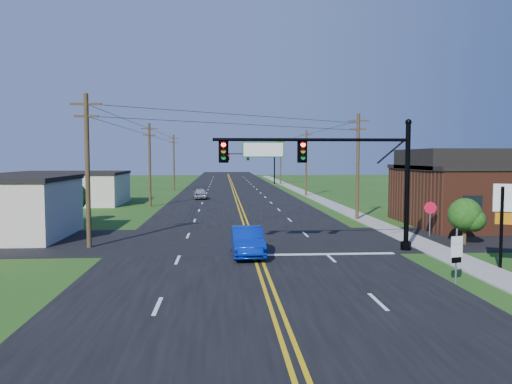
{
  "coord_description": "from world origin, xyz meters",
  "views": [
    {
      "loc": [
        -1.68,
        -19.6,
        5.33
      ],
      "look_at": [
        0.33,
        10.0,
        3.26
      ],
      "focal_mm": 35.0,
      "sensor_mm": 36.0,
      "label": 1
    }
  ],
  "objects": [
    {
      "name": "brick_building",
      "position": [
        20.0,
        18.0,
        2.35
      ],
      "size": [
        14.2,
        11.2,
        4.7
      ],
      "color": "#592919",
      "rests_on": "ground"
    },
    {
      "name": "utility_pole_left_a",
      "position": [
        -9.5,
        10.0,
        4.72
      ],
      "size": [
        1.8,
        0.28,
        9.0
      ],
      "color": "#3A2C1A",
      "rests_on": "ground"
    },
    {
      "name": "utility_pole_right_c",
      "position": [
        9.8,
        78.0,
        4.72
      ],
      "size": [
        1.8,
        0.28,
        9.0
      ],
      "color": "#3A2C1A",
      "rests_on": "ground"
    },
    {
      "name": "cream_bldg_far",
      "position": [
        -19.0,
        38.0,
        1.86
      ],
      "size": [
        12.2,
        9.2,
        3.7
      ],
      "color": "beige",
      "rests_on": "ground"
    },
    {
      "name": "sidewalk",
      "position": [
        10.5,
        40.0,
        0.04
      ],
      "size": [
        2.0,
        160.0,
        0.08
      ],
      "primitive_type": "cube",
      "color": "gray",
      "rests_on": "ground"
    },
    {
      "name": "tree_right_back",
      "position": [
        16.0,
        26.0,
        2.6
      ],
      "size": [
        3.0,
        3.0,
        4.1
      ],
      "color": "#3A2C1A",
      "rests_on": "ground"
    },
    {
      "name": "utility_pole_left_b",
      "position": [
        -9.5,
        35.0,
        4.72
      ],
      "size": [
        1.8,
        0.28,
        9.0
      ],
      "color": "#3A2C1A",
      "rests_on": "ground"
    },
    {
      "name": "road_cross",
      "position": [
        0.0,
        12.0,
        0.02
      ],
      "size": [
        70.0,
        10.0,
        0.04
      ],
      "primitive_type": "cube",
      "color": "black",
      "rests_on": "ground"
    },
    {
      "name": "signal_mast_main",
      "position": [
        4.34,
        8.0,
        4.75
      ],
      "size": [
        11.3,
        0.6,
        7.48
      ],
      "color": "black",
      "rests_on": "ground"
    },
    {
      "name": "tree_left",
      "position": [
        -14.0,
        22.0,
        2.16
      ],
      "size": [
        2.4,
        2.4,
        3.37
      ],
      "color": "#3A2C1A",
      "rests_on": "ground"
    },
    {
      "name": "road_main",
      "position": [
        0.0,
        50.0,
        0.02
      ],
      "size": [
        16.0,
        220.0,
        0.04
      ],
      "primitive_type": "cube",
      "color": "black",
      "rests_on": "ground"
    },
    {
      "name": "utility_pole_left_c",
      "position": [
        -9.5,
        62.0,
        4.72
      ],
      "size": [
        1.8,
        0.28,
        9.0
      ],
      "color": "#3A2C1A",
      "rests_on": "ground"
    },
    {
      "name": "utility_pole_right_b",
      "position": [
        9.8,
        48.0,
        4.72
      ],
      "size": [
        1.8,
        0.28,
        9.0
      ],
      "color": "#3A2C1A",
      "rests_on": "ground"
    },
    {
      "name": "route_sign",
      "position": [
        8.14,
        0.49,
        1.36
      ],
      "size": [
        0.57,
        0.19,
        2.34
      ],
      "rotation": [
        0.0,
        0.0,
        0.27
      ],
      "color": "slate",
      "rests_on": "ground"
    },
    {
      "name": "signal_mast_far",
      "position": [
        4.44,
        80.0,
        4.55
      ],
      "size": [
        10.98,
        0.6,
        7.48
      ],
      "color": "black",
      "rests_on": "ground"
    },
    {
      "name": "shrub_corner",
      "position": [
        13.0,
        9.5,
        1.85
      ],
      "size": [
        2.0,
        2.0,
        2.86
      ],
      "color": "#3A2C1A",
      "rests_on": "ground"
    },
    {
      "name": "blue_car",
      "position": [
        -0.34,
        7.0,
        0.77
      ],
      "size": [
        1.75,
        4.69,
        1.53
      ],
      "primitive_type": "imported",
      "rotation": [
        0.0,
        0.0,
        0.03
      ],
      "color": "#0724A8",
      "rests_on": "ground"
    },
    {
      "name": "ground",
      "position": [
        0.0,
        0.0,
        0.0
      ],
      "size": [
        260.0,
        260.0,
        0.0
      ],
      "primitive_type": "plane",
      "color": "#194B15",
      "rests_on": "ground"
    },
    {
      "name": "distant_car",
      "position": [
        -4.5,
        43.95,
        0.69
      ],
      "size": [
        1.99,
        4.18,
        1.38
      ],
      "primitive_type": "imported",
      "rotation": [
        0.0,
        0.0,
        3.23
      ],
      "color": "silver",
      "rests_on": "ground"
    },
    {
      "name": "stop_sign",
      "position": [
        12.2,
        12.67,
        1.71
      ],
      "size": [
        0.79,
        0.37,
        2.38
      ],
      "rotation": [
        0.0,
        0.0,
        -0.4
      ],
      "color": "slate",
      "rests_on": "ground"
    },
    {
      "name": "utility_pole_right_a",
      "position": [
        9.8,
        22.0,
        4.72
      ],
      "size": [
        1.8,
        0.28,
        9.0
      ],
      "color": "#3A2C1A",
      "rests_on": "ground"
    }
  ]
}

